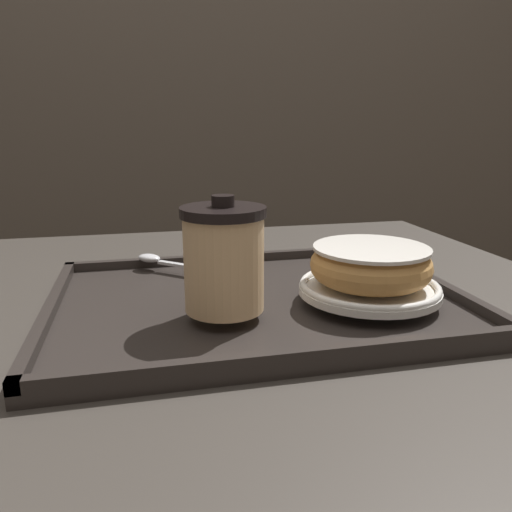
# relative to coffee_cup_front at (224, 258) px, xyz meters

# --- Properties ---
(wall_behind) EXTENTS (8.00, 0.05, 2.40)m
(wall_behind) POSITION_rel_coffee_cup_front_xyz_m (0.03, 1.18, 0.39)
(wall_behind) COLOR brown
(wall_behind) RESTS_ON ground_plane
(cafe_table) EXTENTS (0.92, 0.89, 0.73)m
(cafe_table) POSITION_rel_coffee_cup_front_xyz_m (0.03, 0.08, -0.26)
(cafe_table) COLOR #38332D
(cafe_table) RESTS_ON ground_plane
(serving_tray) EXTENTS (0.47, 0.35, 0.02)m
(serving_tray) POSITION_rel_coffee_cup_front_xyz_m (0.05, 0.06, -0.07)
(serving_tray) COLOR #282321
(serving_tray) RESTS_ON cafe_table
(coffee_cup_front) EXTENTS (0.09, 0.09, 0.12)m
(coffee_cup_front) POSITION_rel_coffee_cup_front_xyz_m (0.00, 0.00, 0.00)
(coffee_cup_front) COLOR #E0B784
(coffee_cup_front) RESTS_ON serving_tray
(plate_with_chocolate_donut) EXTENTS (0.16, 0.16, 0.01)m
(plate_with_chocolate_donut) POSITION_rel_coffee_cup_front_xyz_m (0.17, 0.01, -0.05)
(plate_with_chocolate_donut) COLOR white
(plate_with_chocolate_donut) RESTS_ON serving_tray
(donut_chocolate_glazed) EXTENTS (0.14, 0.14, 0.04)m
(donut_chocolate_glazed) POSITION_rel_coffee_cup_front_xyz_m (0.17, 0.01, -0.02)
(donut_chocolate_glazed) COLOR tan
(donut_chocolate_glazed) RESTS_ON plate_with_chocolate_donut
(spoon) EXTENTS (0.11, 0.10, 0.01)m
(spoon) POSITION_rel_coffee_cup_front_xyz_m (-0.06, 0.19, -0.05)
(spoon) COLOR silver
(spoon) RESTS_ON serving_tray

